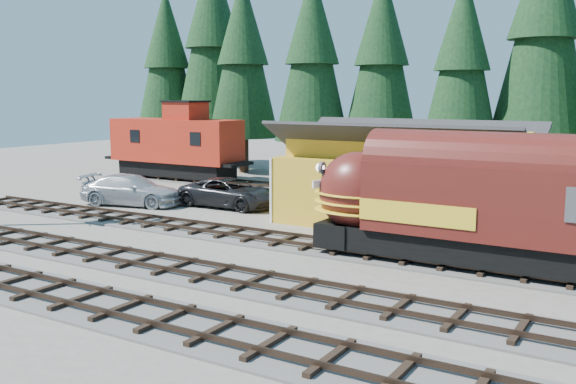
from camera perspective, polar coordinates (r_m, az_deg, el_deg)
The scene contains 7 objects.
ground at distance 24.05m, azimuth 0.84°, elevation -7.24°, with size 120.00×120.00×0.00m, color #6B665B.
track_spur at distance 44.20m, azimuth 1.52°, elevation 0.16°, with size 32.00×3.20×0.33m.
depot at distance 32.82m, azimuth 10.21°, elevation 2.18°, with size 12.80×7.00×5.30m.
locomotive at distance 25.05m, azimuth 16.88°, elevation -1.49°, with size 14.50×2.88×3.94m.
caboose at distance 50.60m, azimuth -9.90°, elevation 4.23°, with size 10.94×3.17×5.69m.
pickup_truck_a at distance 37.93m, azimuth -5.19°, elevation -0.07°, with size 2.84×6.16×1.71m, color black.
pickup_truck_b at distance 39.61m, azimuth -13.72°, elevation 0.17°, with size 2.55×6.26×1.82m, color #B4B7BC.
Camera 1 is at (11.74, -19.93, 6.59)m, focal length 40.00 mm.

